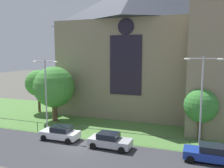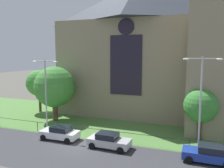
# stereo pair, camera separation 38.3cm
# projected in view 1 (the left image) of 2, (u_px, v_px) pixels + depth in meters

# --- Properties ---
(ground) EXTENTS (160.00, 160.00, 0.00)m
(ground) POSITION_uv_depth(u_px,v_px,m) (112.00, 120.00, 33.24)
(ground) COLOR #56544C
(road_asphalt) EXTENTS (120.00, 8.00, 0.01)m
(road_asphalt) POSITION_uv_depth(u_px,v_px,m) (68.00, 154.00, 22.02)
(road_asphalt) COLOR #38383D
(road_asphalt) RESTS_ON ground
(grass_verge) EXTENTS (120.00, 20.00, 0.01)m
(grass_verge) POSITION_uv_depth(u_px,v_px,m) (107.00, 124.00, 31.37)
(grass_verge) COLOR #517F3D
(grass_verge) RESTS_ON ground
(church_building) EXTENTS (23.20, 16.20, 26.00)m
(church_building) POSITION_uv_depth(u_px,v_px,m) (141.00, 47.00, 36.30)
(church_building) COLOR gray
(church_building) RESTS_ON ground
(iron_railing) EXTENTS (34.87, 0.07, 1.13)m
(iron_railing) POSITION_uv_depth(u_px,v_px,m) (105.00, 131.00, 25.46)
(iron_railing) COLOR black
(iron_railing) RESTS_ON ground
(tree_left_far) EXTENTS (4.13, 4.13, 6.73)m
(tree_left_far) POSITION_uv_depth(u_px,v_px,m) (38.00, 83.00, 37.37)
(tree_left_far) COLOR brown
(tree_left_far) RESTS_ON ground
(tree_left_near) EXTENTS (5.60, 5.60, 7.54)m
(tree_left_near) POSITION_uv_depth(u_px,v_px,m) (54.00, 87.00, 32.38)
(tree_left_near) COLOR brown
(tree_left_near) RESTS_ON ground
(tree_right_near) EXTENTS (3.59, 3.59, 5.56)m
(tree_right_near) POSITION_uv_depth(u_px,v_px,m) (201.00, 106.00, 25.29)
(tree_right_near) COLOR #4C3823
(tree_right_near) RESTS_ON ground
(streetlamp_near) EXTENTS (3.37, 0.26, 8.60)m
(streetlamp_near) POSITION_uv_depth(u_px,v_px,m) (46.00, 87.00, 27.21)
(streetlamp_near) COLOR #B2B2B7
(streetlamp_near) RESTS_ON ground
(streetlamp_far) EXTENTS (3.37, 0.26, 9.02)m
(streetlamp_far) POSITION_uv_depth(u_px,v_px,m) (202.00, 93.00, 21.61)
(streetlamp_far) COLOR #B2B2B7
(streetlamp_far) RESTS_ON ground
(parked_car_white) EXTENTS (4.22, 2.06, 1.51)m
(parked_car_white) POSITION_uv_depth(u_px,v_px,m) (60.00, 133.00, 25.60)
(parked_car_white) COLOR silver
(parked_car_white) RESTS_ON ground
(parked_car_silver) EXTENTS (4.25, 2.12, 1.51)m
(parked_car_silver) POSITION_uv_depth(u_px,v_px,m) (110.00, 141.00, 23.38)
(parked_car_silver) COLOR #B7B7BC
(parked_car_silver) RESTS_ON ground
(parked_car_blue) EXTENTS (4.21, 2.05, 1.51)m
(parked_car_blue) POSITION_uv_depth(u_px,v_px,m) (209.00, 153.00, 20.38)
(parked_car_blue) COLOR #1E3899
(parked_car_blue) RESTS_ON ground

